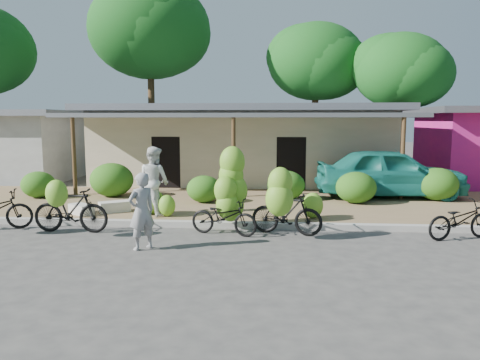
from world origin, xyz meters
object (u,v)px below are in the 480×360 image
Objects in this scene: tree_center_right at (312,60)px; tree_near_right at (396,69)px; sack_near at (115,207)px; sack_far at (81,209)px; bike_right at (284,206)px; bike_far_right at (461,220)px; tree_far_center at (147,28)px; teal_van at (390,173)px; vendor at (142,211)px; bike_center at (228,198)px; bystander at (154,181)px; bike_left at (69,208)px.

tree_center_right reaches higher than tree_near_right.
sack_far is (-0.81, -0.41, -0.01)m from sack_near.
bike_far_right is at bearing -73.19° from bike_right.
tree_far_center reaches higher than teal_van.
tree_near_right is at bearing -164.78° from vendor.
bike_center is at bearing -67.64° from tree_far_center.
tree_near_right is 15.48m from bystander.
bike_left is 1.04× the size of bike_right.
teal_van is (6.67, 6.64, 0.14)m from vendor.
bike_far_right is 2.16× the size of sack_near.
sack_far is (-0.44, 1.68, -0.36)m from bike_left.
bike_right is at bearing -87.99° from bike_left.
tree_far_center is 20.06m from bike_far_right.
tree_far_center is at bearing -39.00° from bystander.
sack_far is (-9.68, 1.50, -0.19)m from bike_far_right.
bike_left is (-6.84, -15.51, -5.35)m from tree_center_right.
tree_far_center is at bearing 41.86° from bike_right.
bike_right is at bearing -22.49° from sack_near.
tree_far_center reaches higher than tree_near_right.
sack_far is 3.97m from vendor.
vendor is at bearing -75.08° from tree_far_center.
tree_far_center reaches higher than bike_far_right.
tree_near_right is 9.36× the size of sack_far.
sack_near is (-6.46, -13.42, -5.70)m from tree_center_right.
teal_van is (-2.00, -8.13, -4.29)m from tree_near_right.
sack_near is at bearing 83.13° from bike_right.
vendor is (-3.02, -1.35, 0.10)m from bike_right.
tree_center_right is (9.00, 0.50, -1.72)m from tree_far_center.
sack_near is at bearing -132.50° from tree_near_right.
tree_center_right is 1.13× the size of tree_near_right.
tree_center_right reaches higher than bike_center.
teal_van is at bearing -29.63° from bike_center.
tree_far_center is 5.58× the size of bike_far_right.
teal_van reaches higher than sack_near.
sack_near is 3.84m from vendor.
tree_near_right is at bearing 47.50° from sack_near.
sack_near is (-8.87, 1.91, -0.18)m from bike_far_right.
bystander is at bearing -128.18° from tree_near_right.
sack_near is (-3.46, 1.66, -0.57)m from bike_center.
bike_center is 2.37m from vendor.
bike_center is 2.80× the size of sack_far.
bike_right is at bearing -63.75° from tree_far_center.
tree_near_right is 17.69m from vendor.
sack_far is at bearing 108.07° from teal_van.
vendor is (-1.66, -1.69, -0.02)m from bike_center.
sack_near is (-10.46, -11.42, -4.99)m from tree_near_right.
tree_far_center is 16.09m from teal_van.
bike_right is (-1.64, -15.42, -5.25)m from tree_center_right.
tree_far_center reaches higher than bike_center.
sack_near is 1.13× the size of sack_far.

